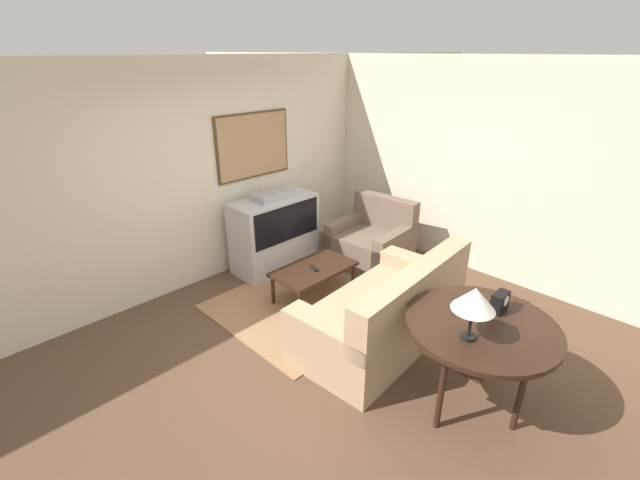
{
  "coord_description": "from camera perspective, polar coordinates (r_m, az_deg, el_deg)",
  "views": [
    {
      "loc": [
        -2.54,
        -2.43,
        2.74
      ],
      "look_at": [
        0.63,
        0.72,
        0.75
      ],
      "focal_mm": 24.0,
      "sensor_mm": 36.0,
      "label": 1
    }
  ],
  "objects": [
    {
      "name": "table_lamp",
      "position": [
        3.23,
        19.89,
        -7.5
      ],
      "size": [
        0.31,
        0.31,
        0.42
      ],
      "color": "black",
      "rests_on": "console_table"
    },
    {
      "name": "remote",
      "position": [
        5.0,
        -0.79,
        -3.77
      ],
      "size": [
        0.1,
        0.17,
        0.02
      ],
      "color": "black",
      "rests_on": "coffee_table"
    },
    {
      "name": "coffee_table",
      "position": [
        5.05,
        -0.79,
        -4.11
      ],
      "size": [
        0.98,
        0.56,
        0.4
      ],
      "color": "black",
      "rests_on": "ground_plane"
    },
    {
      "name": "area_rug",
      "position": [
        5.16,
        -1.14,
        -7.99
      ],
      "size": [
        2.12,
        1.74,
        0.01
      ],
      "color": "#99704C",
      "rests_on": "ground_plane"
    },
    {
      "name": "mantel_clock",
      "position": [
        3.76,
        22.85,
        -7.62
      ],
      "size": [
        0.17,
        0.1,
        0.17
      ],
      "color": "black",
      "rests_on": "console_table"
    },
    {
      "name": "console_table",
      "position": [
        3.63,
        20.73,
        -11.27
      ],
      "size": [
        1.17,
        1.17,
        0.8
      ],
      "color": "black",
      "rests_on": "ground_plane"
    },
    {
      "name": "armchair",
      "position": [
        5.93,
        6.89,
        -0.43
      ],
      "size": [
        0.94,
        1.02,
        0.9
      ],
      "rotation": [
        0.0,
        0.0,
        -1.5
      ],
      "color": "brown",
      "rests_on": "ground_plane"
    },
    {
      "name": "wall_right",
      "position": [
        5.89,
        19.32,
        9.0
      ],
      "size": [
        0.06,
        12.0,
        2.7
      ],
      "color": "beige",
      "rests_on": "ground_plane"
    },
    {
      "name": "ground_plane",
      "position": [
        4.46,
        0.9,
        -13.89
      ],
      "size": [
        12.0,
        12.0,
        0.0
      ],
      "primitive_type": "plane",
      "color": "brown"
    },
    {
      "name": "wall_back",
      "position": [
        5.41,
        -15.51,
        8.3
      ],
      "size": [
        12.0,
        0.1,
        2.7
      ],
      "color": "beige",
      "rests_on": "ground_plane"
    },
    {
      "name": "tv",
      "position": [
        5.77,
        -6.04,
        1.04
      ],
      "size": [
        1.16,
        0.54,
        1.07
      ],
      "color": "#B7B7BC",
      "rests_on": "ground_plane"
    },
    {
      "name": "couch",
      "position": [
        4.4,
        8.7,
        -9.73
      ],
      "size": [
        1.92,
        1.07,
        0.93
      ],
      "rotation": [
        0.0,
        0.0,
        3.21
      ],
      "color": "tan",
      "rests_on": "ground_plane"
    }
  ]
}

